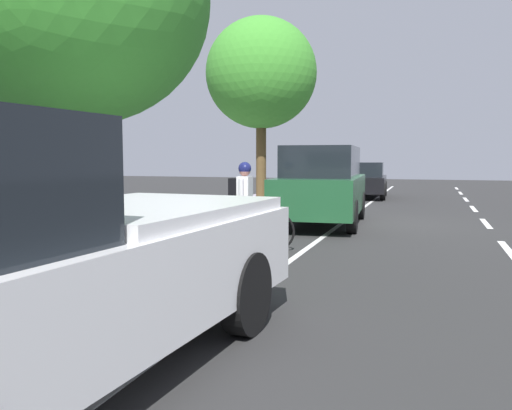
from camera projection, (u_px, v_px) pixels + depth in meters
The scene contains 13 objects.
ground at pixel (367, 223), 13.64m from camera, with size 60.32×60.32×0.00m, color #2B2B2B.
sidewalk at pixel (229, 215), 14.86m from camera, with size 3.41×37.70×0.17m, color #A396A5.
curb_edge at pixel (289, 217), 14.29m from camera, with size 0.16×37.70×0.17m, color gray.
lane_stripe_centre at pixel (486, 223), 13.61m from camera, with size 0.14×35.80×0.01m.
lane_stripe_bike_edge at pixel (343, 222), 13.84m from camera, with size 0.12×37.70×0.01m, color white.
parked_sedan_black_nearest at pixel (365, 180), 22.60m from camera, with size 2.04×4.50×1.52m.
parked_suv_green_second at pixel (322, 184), 13.35m from camera, with size 2.20×4.81×1.99m.
parked_pickup_white_mid at pixel (31, 271), 3.70m from camera, with size 2.32×5.42×1.95m.
bicycle_at_curb at pixel (247, 230), 9.57m from camera, with size 1.72×0.55×0.78m.
cyclist_with_backpack at pixel (243, 195), 10.02m from camera, with size 0.43×0.62×1.63m.
street_tree_near_cyclist at pixel (261, 74), 15.38m from camera, with size 3.26×3.26×5.64m.
street_tree_mid_block at pixel (76, 0), 7.38m from camera, with size 3.79×3.79×5.55m.
fire_hydrant at pixel (303, 191), 17.52m from camera, with size 0.22×0.22×0.84m.
Camera 1 is at (-1.54, 13.76, 1.69)m, focal length 36.70 mm.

